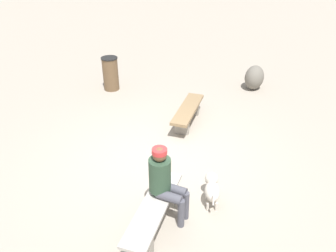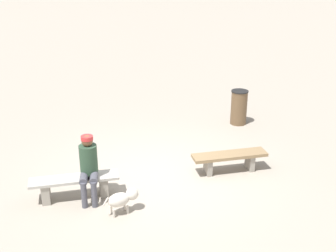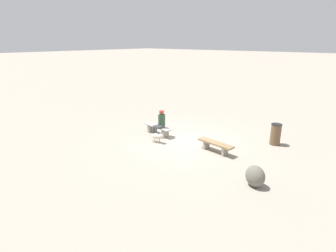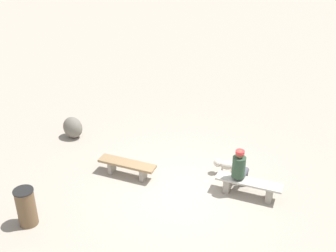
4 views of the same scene
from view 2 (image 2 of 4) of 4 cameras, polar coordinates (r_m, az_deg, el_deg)
name	(u,v)px [view 2 (image 2 of 4)]	position (r m, az deg, el deg)	size (l,w,h in m)	color
ground	(155,178)	(9.36, -1.72, -6.90)	(210.00, 210.00, 0.06)	#9E9384
bench_left	(229,158)	(9.53, 8.12, -4.25)	(1.68, 0.60, 0.43)	gray
bench_right	(75,184)	(8.65, -12.22, -7.53)	(1.75, 0.61, 0.45)	gray
seated_person	(88,164)	(8.37, -10.46, -4.91)	(0.44, 0.64, 1.30)	#2D4733
dog	(123,198)	(8.05, -5.98, -9.47)	(0.69, 0.31, 0.46)	beige
trash_bin	(239,107)	(12.20, 9.35, 2.46)	(0.47, 0.47, 0.97)	brown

